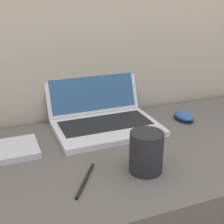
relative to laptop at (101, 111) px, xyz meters
The scene contains 4 objects.
laptop is the anchor object (origin of this frame).
drink_cup 0.35m from the laptop, 89.24° to the right, with size 0.09×0.09×0.12m.
computer_mouse 0.32m from the laptop, 13.63° to the right, with size 0.06×0.10×0.03m.
pen 0.38m from the laptop, 116.31° to the right, with size 0.09×0.14×0.01m.
Camera 1 is at (-0.42, -0.49, 1.20)m, focal length 50.00 mm.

